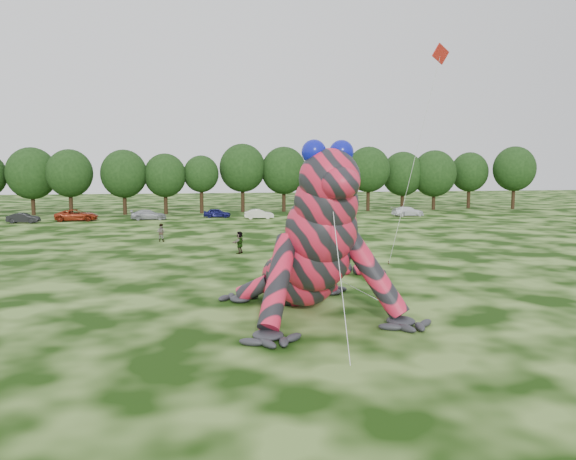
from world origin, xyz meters
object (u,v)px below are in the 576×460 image
(car_5, at_px, (259,214))
(car_6, at_px, (333,213))
(tree_14, at_px, (403,181))
(tree_7, at_px, (124,182))
(tree_8, at_px, (165,184))
(car_2, at_px, (77,215))
(spectator_1, at_px, (161,233))
(car_4, at_px, (217,213))
(inflatable_gecko, at_px, (296,224))
(spectator_2, at_px, (316,222))
(spectator_3, at_px, (308,223))
(tree_13, at_px, (368,179))
(car_7, at_px, (408,211))
(spectator_5, at_px, (240,242))
(flying_kite, at_px, (437,70))
(tree_16, at_px, (469,180))
(tree_12, at_px, (323,183))
(tree_15, at_px, (434,180))
(tree_11, at_px, (284,179))
(tree_5, at_px, (32,181))
(tree_10, at_px, (243,178))
(tree_9, at_px, (201,184))
(tree_17, at_px, (514,178))
(tree_6, at_px, (70,182))
(car_1, at_px, (23,218))
(car_3, at_px, (149,215))

(car_5, bearing_deg, car_6, -88.36)
(tree_14, xyz_separation_m, car_5, (-25.00, -11.90, -4.05))
(tree_7, bearing_deg, car_5, -28.28)
(tree_8, distance_m, car_2, 14.59)
(spectator_1, bearing_deg, car_4, -82.32)
(tree_8, xyz_separation_m, car_2, (-10.99, -8.84, -3.72))
(inflatable_gecko, height_order, spectator_2, inflatable_gecko)
(car_2, height_order, spectator_1, spectator_1)
(tree_7, distance_m, spectator_3, 33.44)
(tree_13, height_order, spectator_2, tree_13)
(car_7, relative_size, spectator_5, 2.57)
(tree_14, xyz_separation_m, spectator_3, (-21.36, -26.65, -3.79))
(flying_kite, xyz_separation_m, tree_16, (30.36, 52.68, -8.57))
(tree_14, xyz_separation_m, car_6, (-14.70, -11.83, -4.04))
(tree_12, distance_m, spectator_2, 26.34)
(car_7, bearing_deg, car_2, 81.21)
(car_5, bearing_deg, spectator_3, -164.89)
(car_4, height_order, spectator_5, spectator_5)
(tree_15, distance_m, spectator_5, 53.73)
(car_5, xyz_separation_m, spectator_1, (-11.92, -20.89, 0.20))
(tree_13, bearing_deg, tree_16, 6.99)
(tree_11, xyz_separation_m, tree_14, (19.68, 0.53, -0.33))
(car_5, height_order, car_6, car_6)
(tree_5, xyz_separation_m, tree_13, (50.26, -1.31, 0.17))
(inflatable_gecko, relative_size, tree_10, 1.59)
(tree_8, xyz_separation_m, spectator_5, (7.46, -39.59, -3.56))
(car_4, bearing_deg, tree_5, 81.18)
(tree_9, xyz_separation_m, spectator_1, (-4.52, -31.41, -3.49))
(tree_17, bearing_deg, tree_13, 178.93)
(car_4, xyz_separation_m, spectator_2, (10.11, -17.21, 0.31))
(tree_10, height_order, tree_15, tree_10)
(tree_11, bearing_deg, tree_7, -176.67)
(tree_6, xyz_separation_m, tree_7, (7.48, 0.12, -0.01))
(tree_14, relative_size, tree_15, 0.98)
(car_6, bearing_deg, car_5, 89.91)
(tree_6, distance_m, tree_15, 56.04)
(car_1, xyz_separation_m, spectator_1, (17.79, -20.45, 0.22))
(tree_10, distance_m, car_4, 10.87)
(tree_13, bearing_deg, car_5, -151.11)
(tree_12, distance_m, tree_14, 13.49)
(tree_8, height_order, tree_13, tree_13)
(tree_12, height_order, tree_14, tree_14)
(tree_13, bearing_deg, spectator_5, -121.02)
(car_2, relative_size, spectator_5, 2.95)
(tree_8, bearing_deg, spectator_1, -88.59)
(flying_kite, bearing_deg, tree_16, 60.05)
(car_1, xyz_separation_m, car_3, (15.12, 1.70, 0.04))
(tree_12, xyz_separation_m, spectator_3, (-7.91, -25.67, -3.58))
(car_3, bearing_deg, spectator_3, -135.22)
(tree_15, height_order, car_4, tree_15)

